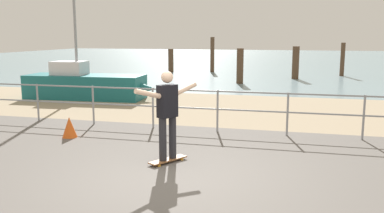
{
  "coord_description": "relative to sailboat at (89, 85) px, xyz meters",
  "views": [
    {
      "loc": [
        1.99,
        -6.33,
        2.38
      ],
      "look_at": [
        -0.17,
        2.0,
        0.9
      ],
      "focal_mm": 39.17,
      "sensor_mm": 36.0,
      "label": 1
    }
  ],
  "objects": [
    {
      "name": "sea_surface",
      "position": [
        5.62,
        27.28,
        -0.52
      ],
      "size": [
        72.0,
        50.0,
        0.04
      ],
      "primitive_type": "cube",
      "color": "#75939E",
      "rests_on": "ground"
    },
    {
      "name": "beach_strip",
      "position": [
        5.62,
        -0.72,
        -0.52
      ],
      "size": [
        24.0,
        6.0,
        0.04
      ],
      "primitive_type": "cube",
      "color": "tan",
      "rests_on": "ground"
    },
    {
      "name": "skateboard",
      "position": [
        5.28,
        -6.86,
        -0.46
      ],
      "size": [
        0.59,
        0.79,
        0.08
      ],
      "color": "brown",
      "rests_on": "ground"
    },
    {
      "name": "skateboarder",
      "position": [
        5.28,
        -6.86,
        0.49
      ],
      "size": [
        0.83,
        1.28,
        1.65
      ],
      "color": "#26262B",
      "rests_on": "skateboard"
    },
    {
      "name": "railing_fence",
      "position": [
        4.0,
        -4.12,
        0.18
      ],
      "size": [
        13.48,
        0.05,
        1.05
      ],
      "color": "gray",
      "rests_on": "ground"
    },
    {
      "name": "groyne_post_4",
      "position": [
        9.94,
        11.55,
        0.44
      ],
      "size": [
        0.25,
        0.25,
        1.93
      ],
      "primitive_type": "cylinder",
      "color": "#513826",
      "rests_on": "ground"
    },
    {
      "name": "groyne_post_0",
      "position": [
        -0.43,
        11.57,
        0.22
      ],
      "size": [
        0.34,
        0.34,
        1.49
      ],
      "primitive_type": "cylinder",
      "color": "#513826",
      "rests_on": "ground"
    },
    {
      "name": "groyne_post_2",
      "position": [
        4.76,
        6.29,
        0.34
      ],
      "size": [
        0.33,
        0.33,
        1.73
      ],
      "primitive_type": "cylinder",
      "color": "#513826",
      "rests_on": "ground"
    },
    {
      "name": "sailboat",
      "position": [
        0.0,
        0.0,
        0.0
      ],
      "size": [
        5.01,
        1.67,
        5.53
      ],
      "color": "#19666B",
      "rests_on": "ground"
    },
    {
      "name": "groyne_post_1",
      "position": [
        2.17,
        12.1,
        0.59
      ],
      "size": [
        0.25,
        0.25,
        2.23
      ],
      "primitive_type": "cylinder",
      "color": "#513826",
      "rests_on": "ground"
    },
    {
      "name": "groyne_post_3",
      "position": [
        7.35,
        9.17,
        0.36
      ],
      "size": [
        0.37,
        0.37,
        1.77
      ],
      "primitive_type": "cylinder",
      "color": "#513826",
      "rests_on": "ground"
    },
    {
      "name": "ground_plane",
      "position": [
        5.62,
        -8.72,
        -0.52
      ],
      "size": [
        24.0,
        10.0,
        0.04
      ],
      "primitive_type": "cube",
      "color": "#605B56",
      "rests_on": "ground"
    },
    {
      "name": "traffic_cone",
      "position": [
        2.47,
        -5.58,
        -0.27
      ],
      "size": [
        0.36,
        0.36,
        0.5
      ],
      "primitive_type": "cone",
      "color": "#E55919",
      "rests_on": "ground"
    }
  ]
}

